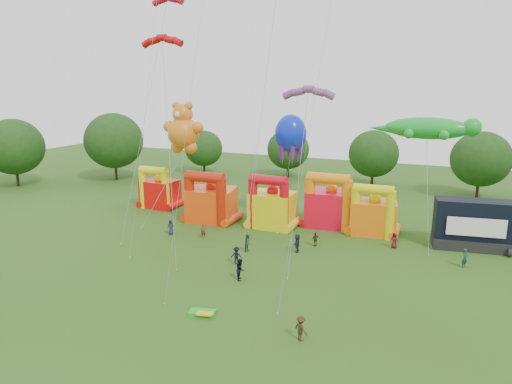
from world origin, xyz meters
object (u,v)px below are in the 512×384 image
at_px(gecko_kite, 427,170).
at_px(spectator_0, 171,227).
at_px(bouncy_castle_0, 159,191).
at_px(stage_trailer, 475,225).
at_px(spectator_4, 315,239).
at_px(bouncy_castle_2, 272,207).
at_px(octopus_kite, 289,154).
at_px(teddy_bear_kite, 171,165).

distance_m(gecko_kite, spectator_0, 29.65).
height_order(bouncy_castle_0, stage_trailer, bouncy_castle_0).
xyz_separation_m(spectator_0, spectator_4, (16.52, 2.67, -0.12)).
distance_m(bouncy_castle_2, gecko_kite, 18.24).
height_order(stage_trailer, spectator_0, stage_trailer).
distance_m(spectator_0, spectator_4, 16.74).
bearing_deg(octopus_kite, spectator_0, -137.34).
height_order(octopus_kite, spectator_4, octopus_kite).
xyz_separation_m(stage_trailer, teddy_bear_kite, (-35.27, -3.32, 4.64)).
height_order(stage_trailer, octopus_kite, octopus_kite).
distance_m(bouncy_castle_0, gecko_kite, 35.57).
bearing_deg(spectator_0, teddy_bear_kite, 107.29).
xyz_separation_m(gecko_kite, spectator_4, (-10.42, -7.58, -7.08)).
distance_m(stage_trailer, octopus_kite, 22.25).
xyz_separation_m(teddy_bear_kite, spectator_4, (19.58, -2.63, -6.41)).
bearing_deg(teddy_bear_kite, gecko_kite, 9.37).
bearing_deg(octopus_kite, teddy_bear_kite, -161.36).
relative_size(teddy_bear_kite, gecko_kite, 1.11).
distance_m(bouncy_castle_2, octopus_kite, 6.85).
bearing_deg(bouncy_castle_2, octopus_kite, 69.34).
relative_size(bouncy_castle_2, spectator_4, 4.32).
distance_m(bouncy_castle_0, octopus_kite, 20.08).
xyz_separation_m(bouncy_castle_2, gecko_kite, (17.17, 3.11, 5.31)).
xyz_separation_m(bouncy_castle_0, gecko_kite, (35.13, 0.58, 5.55)).
bearing_deg(spectator_0, stage_trailer, 2.29).
bearing_deg(gecko_kite, bouncy_castle_0, -179.05).
xyz_separation_m(bouncy_castle_2, teddy_bear_kite, (-12.84, -1.84, 4.65)).
bearing_deg(octopus_kite, stage_trailer, -3.69).
relative_size(bouncy_castle_0, gecko_kite, 0.45).
distance_m(stage_trailer, gecko_kite, 7.65).
distance_m(stage_trailer, teddy_bear_kite, 35.73).
xyz_separation_m(teddy_bear_kite, octopus_kite, (13.92, 4.69, 1.48)).
bearing_deg(gecko_kite, stage_trailer, -17.21).
height_order(teddy_bear_kite, spectator_0, teddy_bear_kite).
relative_size(bouncy_castle_2, gecko_kite, 0.49).
relative_size(bouncy_castle_0, teddy_bear_kite, 0.40).
xyz_separation_m(bouncy_castle_0, spectator_0, (8.19, -9.67, -1.40)).
bearing_deg(stage_trailer, bouncy_castle_0, 178.51).
bearing_deg(bouncy_castle_2, gecko_kite, 10.27).
xyz_separation_m(octopus_kite, spectator_0, (-10.85, -10.00, -7.76)).
bearing_deg(octopus_kite, bouncy_castle_0, -179.02).
bearing_deg(spectator_4, stage_trailer, 157.49).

